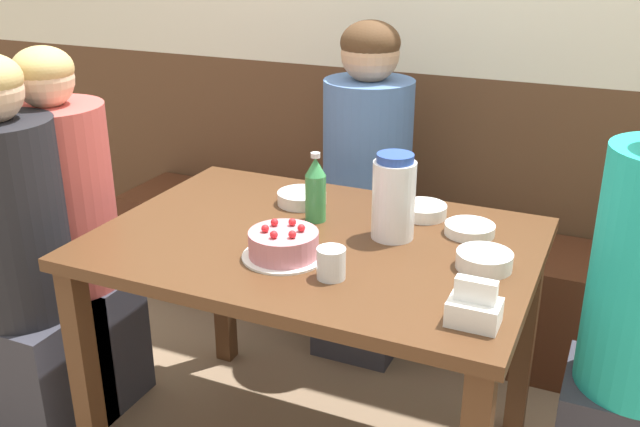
# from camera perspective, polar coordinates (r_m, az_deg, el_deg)

# --- Properties ---
(back_wall) EXTENTS (4.80, 0.04, 2.50)m
(back_wall) POSITION_cam_1_polar(r_m,az_deg,el_deg) (2.77, 9.03, 16.01)
(back_wall) COLOR brown
(back_wall) RESTS_ON ground_plane
(bench_seat) EXTENTS (2.50, 0.38, 0.44)m
(bench_seat) POSITION_cam_1_polar(r_m,az_deg,el_deg) (2.86, 6.61, -5.30)
(bench_seat) COLOR #472314
(bench_seat) RESTS_ON ground_plane
(dining_table) EXTENTS (1.18, 0.82, 0.74)m
(dining_table) POSITION_cam_1_polar(r_m,az_deg,el_deg) (1.98, -0.36, -4.65)
(dining_table) COLOR #4C2D19
(dining_table) RESTS_ON ground_plane
(birthday_cake) EXTENTS (0.21, 0.21, 0.09)m
(birthday_cake) POSITION_cam_1_polar(r_m,az_deg,el_deg) (1.81, -2.93, -2.50)
(birthday_cake) COLOR white
(birthday_cake) RESTS_ON dining_table
(water_pitcher) EXTENTS (0.12, 0.12, 0.24)m
(water_pitcher) POSITION_cam_1_polar(r_m,az_deg,el_deg) (1.90, 5.92, 1.29)
(water_pitcher) COLOR white
(water_pitcher) RESTS_ON dining_table
(soju_bottle) EXTENTS (0.06, 0.06, 0.20)m
(soju_bottle) POSITION_cam_1_polar(r_m,az_deg,el_deg) (2.01, -0.36, 1.98)
(soju_bottle) COLOR #388E4C
(soju_bottle) RESTS_ON dining_table
(napkin_holder) EXTENTS (0.11, 0.08, 0.11)m
(napkin_holder) POSITION_cam_1_polar(r_m,az_deg,el_deg) (1.55, 12.24, -7.39)
(napkin_holder) COLOR white
(napkin_holder) RESTS_ON dining_table
(bowl_soup_white) EXTENTS (0.14, 0.14, 0.04)m
(bowl_soup_white) POSITION_cam_1_polar(r_m,az_deg,el_deg) (2.09, 8.26, 0.23)
(bowl_soup_white) COLOR white
(bowl_soup_white) RESTS_ON dining_table
(bowl_rice_small) EXTENTS (0.14, 0.14, 0.04)m
(bowl_rice_small) POSITION_cam_1_polar(r_m,az_deg,el_deg) (1.80, 13.00, -3.67)
(bowl_rice_small) COLOR white
(bowl_rice_small) RESTS_ON dining_table
(bowl_side_dish) EXTENTS (0.14, 0.14, 0.03)m
(bowl_side_dish) POSITION_cam_1_polar(r_m,az_deg,el_deg) (1.99, 11.88, -1.23)
(bowl_side_dish) COLOR white
(bowl_side_dish) RESTS_ON dining_table
(bowl_sauce_shallow) EXTENTS (0.15, 0.15, 0.04)m
(bowl_sauce_shallow) POSITION_cam_1_polar(r_m,az_deg,el_deg) (2.16, -1.47, 1.25)
(bowl_sauce_shallow) COLOR white
(bowl_sauce_shallow) RESTS_ON dining_table
(glass_water_tall) EXTENTS (0.07, 0.07, 0.08)m
(glass_water_tall) POSITION_cam_1_polar(r_m,az_deg,el_deg) (1.70, 0.90, -4.00)
(glass_water_tall) COLOR silver
(glass_water_tall) RESTS_ON dining_table
(person_pale_blue_shirt) EXTENTS (0.32, 0.34, 1.24)m
(person_pale_blue_shirt) POSITION_cam_1_polar(r_m,az_deg,el_deg) (2.60, 3.72, 0.92)
(person_pale_blue_shirt) COLOR #33333D
(person_pale_blue_shirt) RESTS_ON ground_plane
(person_grey_tee) EXTENTS (0.34, 0.31, 1.22)m
(person_grey_tee) POSITION_cam_1_polar(r_m,az_deg,el_deg) (2.30, -22.78, -4.52)
(person_grey_tee) COLOR #33333D
(person_grey_tee) RESTS_ON ground_plane
(person_dark_striped) EXTENTS (0.34, 0.32, 1.21)m
(person_dark_striped) POSITION_cam_1_polar(r_m,az_deg,el_deg) (2.42, -19.46, -2.65)
(person_dark_striped) COLOR #33333D
(person_dark_striped) RESTS_ON ground_plane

